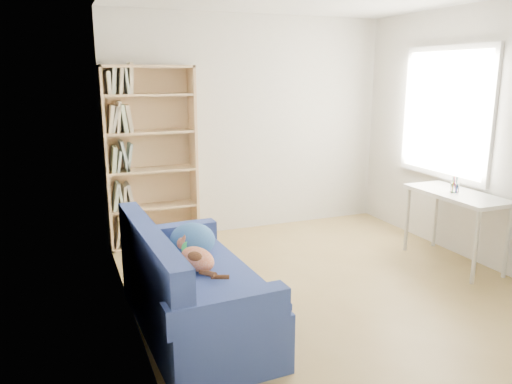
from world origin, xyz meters
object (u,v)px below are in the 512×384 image
Objects in this scene: sofa at (190,289)px; bookshelf at (151,165)px; pen_cup at (455,186)px; desk at (456,201)px.

bookshelf is at bearing 84.36° from sofa.
bookshelf is 3.23m from pen_cup.
sofa is 10.46× the size of pen_cup.
bookshelf is 3.26m from desk.
desk is 0.15m from pen_cup.
desk is 6.52× the size of pen_cup.
pen_cup is (2.72, -1.73, -0.11)m from bookshelf.
bookshelf is at bearing 147.36° from desk.
sofa is 2.16m from bookshelf.
pen_cup reaches higher than desk.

